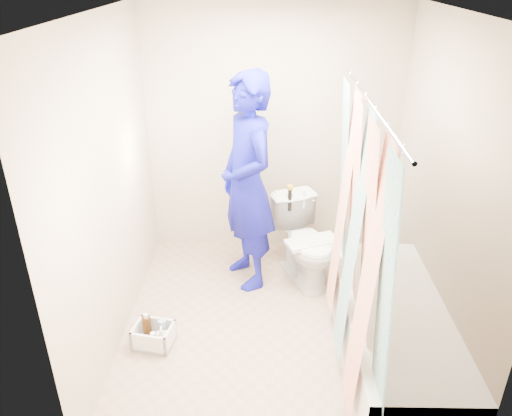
{
  "coord_description": "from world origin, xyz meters",
  "views": [
    {
      "loc": [
        -0.09,
        -3.26,
        2.69
      ],
      "look_at": [
        -0.15,
        0.33,
        0.89
      ],
      "focal_mm": 35.0,
      "sensor_mm": 36.0,
      "label": 1
    }
  ],
  "objects_px": {
    "toilet": "(306,242)",
    "plumber": "(247,184)",
    "cleaning_caddy": "(155,336)",
    "bathtub": "(392,333)"
  },
  "relations": [
    {
      "from": "toilet",
      "to": "plumber",
      "type": "distance_m",
      "value": 0.79
    },
    {
      "from": "cleaning_caddy",
      "to": "toilet",
      "type": "bearing_deg",
      "value": 48.97
    },
    {
      "from": "bathtub",
      "to": "cleaning_caddy",
      "type": "distance_m",
      "value": 1.79
    },
    {
      "from": "toilet",
      "to": "plumber",
      "type": "xyz_separation_m",
      "value": [
        -0.53,
        -0.02,
        0.58
      ]
    },
    {
      "from": "toilet",
      "to": "bathtub",
      "type": "bearing_deg",
      "value": -85.03
    },
    {
      "from": "plumber",
      "to": "cleaning_caddy",
      "type": "relative_size",
      "value": 5.86
    },
    {
      "from": "bathtub",
      "to": "cleaning_caddy",
      "type": "bearing_deg",
      "value": 175.15
    },
    {
      "from": "bathtub",
      "to": "toilet",
      "type": "xyz_separation_m",
      "value": [
        -0.55,
        1.1,
        0.11
      ]
    },
    {
      "from": "toilet",
      "to": "cleaning_caddy",
      "type": "bearing_deg",
      "value": -163.65
    },
    {
      "from": "bathtub",
      "to": "toilet",
      "type": "relative_size",
      "value": 2.3
    }
  ]
}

